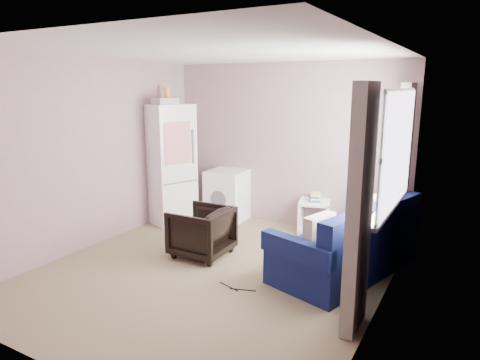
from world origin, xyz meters
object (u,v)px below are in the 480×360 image
object	(u,v)px
armchair	(202,229)
fridge	(169,163)
sofa	(350,247)
side_table	(314,214)
washing_machine	(227,194)

from	to	relation	value
armchair	fridge	distance (m)	1.69
fridge	armchair	bearing A→B (deg)	-16.05
armchair	sofa	xyz separation A→B (m)	(1.80, 0.41, -0.03)
side_table	sofa	xyz separation A→B (m)	(0.84, -1.13, 0.03)
fridge	washing_machine	world-z (taller)	fridge
washing_machine	sofa	distance (m)	2.52
washing_machine	side_table	distance (m)	1.47
armchair	washing_machine	xyz separation A→B (m)	(-0.49, 1.45, 0.08)
fridge	sofa	distance (m)	3.18
side_table	sofa	size ratio (longest dim) A/B	0.29
armchair	washing_machine	distance (m)	1.53
fridge	washing_machine	size ratio (longest dim) A/B	2.59
fridge	sofa	size ratio (longest dim) A/B	1.00
sofa	side_table	bearing A→B (deg)	143.48
sofa	armchair	bearing A→B (deg)	-150.14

